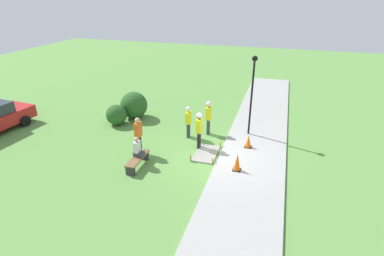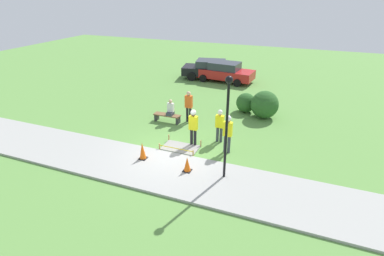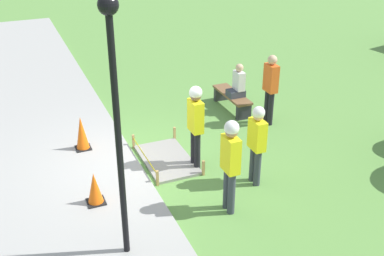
# 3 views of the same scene
# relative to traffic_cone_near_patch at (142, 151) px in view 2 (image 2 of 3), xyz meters

# --- Properties ---
(ground_plane) EXTENTS (60.00, 60.00, 0.00)m
(ground_plane) POSITION_rel_traffic_cone_near_patch_xyz_m (1.06, 0.99, -0.49)
(ground_plane) COLOR #5B8E42
(sidewalk) EXTENTS (28.00, 2.99, 0.10)m
(sidewalk) POSITION_rel_traffic_cone_near_patch_xyz_m (1.06, -0.50, -0.44)
(sidewalk) COLOR #9E9E99
(sidewalk) RESTS_ON ground_plane
(wet_concrete_patch) EXTENTS (1.75, 1.06, 0.34)m
(wet_concrete_patch) POSITION_rel_traffic_cone_near_patch_xyz_m (1.10, 1.62, -0.45)
(wet_concrete_patch) COLOR gray
(wet_concrete_patch) RESTS_ON ground_plane
(traffic_cone_near_patch) EXTENTS (0.34, 0.34, 0.79)m
(traffic_cone_near_patch) POSITION_rel_traffic_cone_near_patch_xyz_m (0.00, 0.00, 0.00)
(traffic_cone_near_patch) COLOR black
(traffic_cone_near_patch) RESTS_ON sidewalk
(traffic_cone_far_patch) EXTENTS (0.34, 0.34, 0.64)m
(traffic_cone_far_patch) POSITION_rel_traffic_cone_near_patch_xyz_m (2.20, -0.19, -0.07)
(traffic_cone_far_patch) COLOR black
(traffic_cone_far_patch) RESTS_ON sidewalk
(park_bench) EXTENTS (1.55, 0.44, 0.46)m
(park_bench) POSITION_rel_traffic_cone_near_patch_xyz_m (-0.85, 4.20, -0.17)
(park_bench) COLOR #2D2D33
(park_bench) RESTS_ON ground_plane
(person_seated_on_bench) EXTENTS (0.36, 0.44, 0.89)m
(person_seated_on_bench) POSITION_rel_traffic_cone_near_patch_xyz_m (-0.65, 4.25, 0.32)
(person_seated_on_bench) COLOR #383D47
(person_seated_on_bench) RESTS_ON park_bench
(worker_supervisor) EXTENTS (0.40, 0.27, 1.85)m
(worker_supervisor) POSITION_rel_traffic_cone_near_patch_xyz_m (3.25, 2.07, 0.63)
(worker_supervisor) COLOR #383D47
(worker_supervisor) RESTS_ON ground_plane
(worker_assistant) EXTENTS (0.40, 0.27, 1.86)m
(worker_assistant) POSITION_rel_traffic_cone_near_patch_xyz_m (1.56, 2.11, 0.64)
(worker_assistant) COLOR black
(worker_assistant) RESTS_ON ground_plane
(worker_trainee) EXTENTS (0.40, 0.25, 1.70)m
(worker_trainee) POSITION_rel_traffic_cone_near_patch_xyz_m (2.60, 2.97, 0.51)
(worker_trainee) COLOR #383D47
(worker_trainee) RESTS_ON ground_plane
(bystander_in_orange_shirt) EXTENTS (0.40, 0.24, 1.81)m
(bystander_in_orange_shirt) POSITION_rel_traffic_cone_near_patch_xyz_m (0.29, 4.66, 0.55)
(bystander_in_orange_shirt) COLOR black
(bystander_in_orange_shirt) RESTS_ON ground_plane
(lamppost_near) EXTENTS (0.28, 0.28, 4.12)m
(lamppost_near) POSITION_rel_traffic_cone_near_patch_xyz_m (3.72, -0.02, 2.29)
(lamppost_near) COLOR black
(lamppost_near) RESTS_ON sidewalk
(parked_car_red) EXTENTS (4.84, 2.41, 1.56)m
(parked_car_red) POSITION_rel_traffic_cone_near_patch_xyz_m (-0.12, 13.33, 0.30)
(parked_car_red) COLOR red
(parked_car_red) RESTS_ON ground_plane
(parked_car_black) EXTENTS (4.90, 2.80, 1.56)m
(parked_car_black) POSITION_rel_traffic_cone_near_patch_xyz_m (-1.40, 13.69, 0.33)
(parked_car_black) COLOR black
(parked_car_black) RESTS_ON ground_plane
(shrub_rounded_near) EXTENTS (1.18, 1.18, 1.18)m
(shrub_rounded_near) POSITION_rel_traffic_cone_near_patch_xyz_m (2.95, 7.39, 0.10)
(shrub_rounded_near) COLOR #285623
(shrub_rounded_near) RESTS_ON ground_plane
(shrub_rounded_mid) EXTENTS (1.61, 1.61, 1.61)m
(shrub_rounded_mid) POSITION_rel_traffic_cone_near_patch_xyz_m (4.15, 6.88, 0.31)
(shrub_rounded_mid) COLOR #285623
(shrub_rounded_mid) RESTS_ON ground_plane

